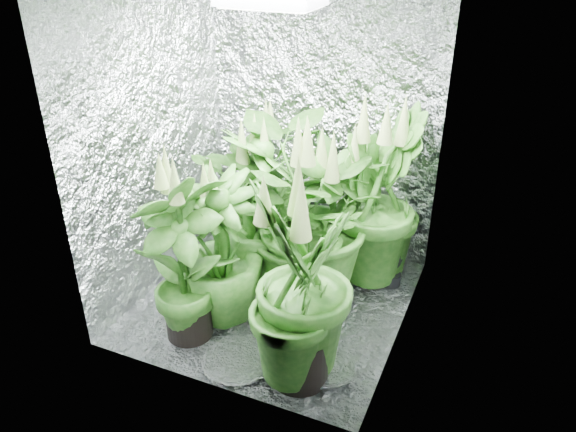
{
  "coord_description": "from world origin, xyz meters",
  "views": [
    {
      "loc": [
        1.24,
        -2.65,
        2.18
      ],
      "look_at": [
        0.09,
        0.0,
        0.63
      ],
      "focal_mm": 35.0,
      "sensor_mm": 36.0,
      "label": 1
    }
  ],
  "objects_px": {
    "plant_f": "(183,257)",
    "plant_g": "(300,288)",
    "circulation_fan": "(388,263)",
    "plant_e": "(305,218)",
    "plant_c": "(380,199)",
    "plant_d": "(261,213)",
    "plant_a": "(263,183)",
    "plant_h": "(219,250)",
    "plant_b": "(332,215)"
  },
  "relations": [
    {
      "from": "plant_b",
      "to": "plant_e",
      "type": "distance_m",
      "value": 0.28
    },
    {
      "from": "plant_g",
      "to": "plant_h",
      "type": "bearing_deg",
      "value": 154.24
    },
    {
      "from": "plant_e",
      "to": "plant_g",
      "type": "relative_size",
      "value": 1.02
    },
    {
      "from": "plant_h",
      "to": "circulation_fan",
      "type": "xyz_separation_m",
      "value": [
        0.84,
        0.74,
        -0.32
      ]
    },
    {
      "from": "plant_a",
      "to": "plant_f",
      "type": "height_order",
      "value": "plant_f"
    },
    {
      "from": "plant_b",
      "to": "plant_c",
      "type": "height_order",
      "value": "plant_c"
    },
    {
      "from": "plant_g",
      "to": "circulation_fan",
      "type": "xyz_separation_m",
      "value": [
        0.2,
        1.04,
        -0.42
      ]
    },
    {
      "from": "plant_e",
      "to": "plant_f",
      "type": "xyz_separation_m",
      "value": [
        -0.48,
        -0.61,
        -0.04
      ]
    },
    {
      "from": "plant_f",
      "to": "plant_d",
      "type": "bearing_deg",
      "value": 76.17
    },
    {
      "from": "plant_a",
      "to": "plant_d",
      "type": "relative_size",
      "value": 1.07
    },
    {
      "from": "plant_a",
      "to": "plant_h",
      "type": "relative_size",
      "value": 1.21
    },
    {
      "from": "plant_d",
      "to": "circulation_fan",
      "type": "bearing_deg",
      "value": 22.99
    },
    {
      "from": "plant_b",
      "to": "plant_e",
      "type": "relative_size",
      "value": 0.86
    },
    {
      "from": "plant_f",
      "to": "plant_g",
      "type": "relative_size",
      "value": 0.92
    },
    {
      "from": "plant_a",
      "to": "circulation_fan",
      "type": "height_order",
      "value": "plant_a"
    },
    {
      "from": "plant_a",
      "to": "circulation_fan",
      "type": "relative_size",
      "value": 3.42
    },
    {
      "from": "plant_c",
      "to": "plant_h",
      "type": "bearing_deg",
      "value": -133.07
    },
    {
      "from": "plant_c",
      "to": "plant_e",
      "type": "bearing_deg",
      "value": -130.37
    },
    {
      "from": "plant_a",
      "to": "circulation_fan",
      "type": "bearing_deg",
      "value": -4.44
    },
    {
      "from": "plant_b",
      "to": "plant_h",
      "type": "bearing_deg",
      "value": -126.95
    },
    {
      "from": "plant_d",
      "to": "plant_b",
      "type": "bearing_deg",
      "value": 27.8
    },
    {
      "from": "plant_d",
      "to": "plant_g",
      "type": "xyz_separation_m",
      "value": [
        0.56,
        -0.72,
        0.05
      ]
    },
    {
      "from": "plant_a",
      "to": "plant_d",
      "type": "distance_m",
      "value": 0.44
    },
    {
      "from": "plant_b",
      "to": "plant_g",
      "type": "relative_size",
      "value": 0.87
    },
    {
      "from": "plant_a",
      "to": "plant_h",
      "type": "xyz_separation_m",
      "value": [
        0.11,
        -0.81,
        -0.07
      ]
    },
    {
      "from": "plant_a",
      "to": "plant_f",
      "type": "bearing_deg",
      "value": -89.08
    },
    {
      "from": "plant_a",
      "to": "circulation_fan",
      "type": "xyz_separation_m",
      "value": [
        0.94,
        -0.07,
        -0.38
      ]
    },
    {
      "from": "plant_d",
      "to": "plant_g",
      "type": "distance_m",
      "value": 0.91
    },
    {
      "from": "plant_d",
      "to": "circulation_fan",
      "type": "xyz_separation_m",
      "value": [
        0.77,
        0.33,
        -0.38
      ]
    },
    {
      "from": "plant_c",
      "to": "plant_g",
      "type": "xyz_separation_m",
      "value": [
        -0.1,
        -1.09,
        -0.01
      ]
    },
    {
      "from": "plant_f",
      "to": "plant_g",
      "type": "distance_m",
      "value": 0.73
    },
    {
      "from": "plant_e",
      "to": "circulation_fan",
      "type": "bearing_deg",
      "value": 39.06
    },
    {
      "from": "plant_f",
      "to": "plant_g",
      "type": "bearing_deg",
      "value": -5.33
    },
    {
      "from": "plant_g",
      "to": "circulation_fan",
      "type": "height_order",
      "value": "plant_g"
    },
    {
      "from": "plant_a",
      "to": "plant_e",
      "type": "relative_size",
      "value": 0.96
    },
    {
      "from": "plant_d",
      "to": "plant_a",
      "type": "bearing_deg",
      "value": 113.98
    },
    {
      "from": "plant_d",
      "to": "plant_c",
      "type": "bearing_deg",
      "value": 29.07
    },
    {
      "from": "circulation_fan",
      "to": "plant_e",
      "type": "bearing_deg",
      "value": -123.01
    },
    {
      "from": "plant_c",
      "to": "plant_f",
      "type": "bearing_deg",
      "value": -128.92
    },
    {
      "from": "plant_b",
      "to": "plant_h",
      "type": "height_order",
      "value": "plant_b"
    },
    {
      "from": "plant_c",
      "to": "circulation_fan",
      "type": "xyz_separation_m",
      "value": [
        0.1,
        -0.04,
        -0.43
      ]
    },
    {
      "from": "plant_h",
      "to": "circulation_fan",
      "type": "distance_m",
      "value": 1.16
    },
    {
      "from": "plant_b",
      "to": "plant_f",
      "type": "relative_size",
      "value": 0.94
    },
    {
      "from": "plant_f",
      "to": "plant_b",
      "type": "bearing_deg",
      "value": 56.89
    },
    {
      "from": "plant_b",
      "to": "plant_h",
      "type": "relative_size",
      "value": 1.08
    },
    {
      "from": "plant_g",
      "to": "plant_h",
      "type": "xyz_separation_m",
      "value": [
        -0.63,
        0.3,
        -0.11
      ]
    },
    {
      "from": "plant_f",
      "to": "plant_c",
      "type": "bearing_deg",
      "value": 51.08
    },
    {
      "from": "plant_g",
      "to": "circulation_fan",
      "type": "distance_m",
      "value": 1.15
    },
    {
      "from": "plant_a",
      "to": "plant_d",
      "type": "bearing_deg",
      "value": -66.02
    },
    {
      "from": "plant_c",
      "to": "plant_e",
      "type": "height_order",
      "value": "plant_c"
    }
  ]
}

